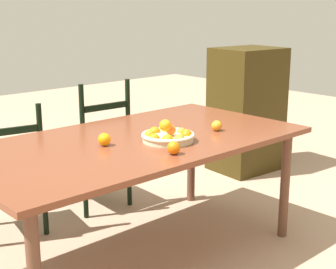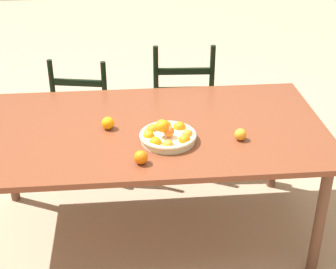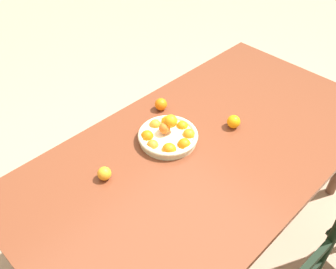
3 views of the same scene
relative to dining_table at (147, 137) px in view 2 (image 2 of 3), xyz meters
The scene contains 8 objects.
ground_plane 0.69m from the dining_table, ahead, with size 12.00×12.00×0.00m, color tan.
dining_table is the anchor object (origin of this frame).
chair_near_window 0.97m from the dining_table, 115.90° to the left, with size 0.49×0.49×0.90m.
chair_by_cabinet 0.93m from the dining_table, 70.41° to the left, with size 0.47×0.47×0.99m.
fruit_bowl 0.22m from the dining_table, 59.07° to the right, with size 0.31×0.31×0.14m.
orange_loose_0 0.54m from the dining_table, 21.26° to the right, with size 0.06×0.06×0.06m, color orange.
orange_loose_1 0.40m from the dining_table, 97.81° to the right, with size 0.07×0.07×0.07m, color orange.
orange_loose_2 0.24m from the dining_table, behind, with size 0.07×0.07×0.07m, color orange.
Camera 2 is at (-0.12, -2.55, 2.12)m, focal length 54.64 mm.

